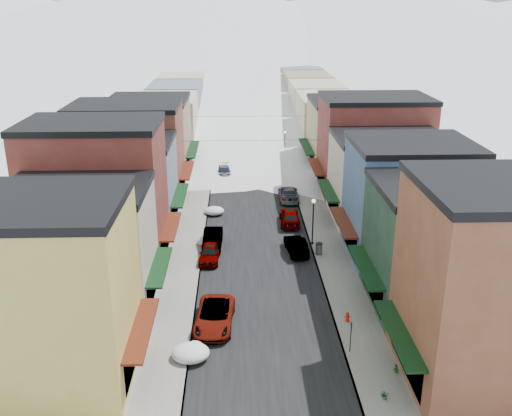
{
  "coord_description": "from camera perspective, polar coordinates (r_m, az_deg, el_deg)",
  "views": [
    {
      "loc": [
        -1.81,
        -25.71,
        21.61
      ],
      "look_at": [
        0.0,
        26.13,
        2.77
      ],
      "focal_mm": 40.0,
      "sensor_mm": 36.0,
      "label": 1
    }
  ],
  "objects": [
    {
      "name": "bldg_r_brick_far",
      "position": [
        68.52,
        11.63,
        6.17
      ],
      "size": [
        13.3,
        9.2,
        11.5
      ],
      "color": "maroon",
      "rests_on": "ground"
    },
    {
      "name": "curb_right",
      "position": [
        88.64,
        2.51,
        5.88
      ],
      "size": [
        0.1,
        160.0,
        0.15
      ],
      "primitive_type": "cube",
      "color": "slate",
      "rests_on": "ground"
    },
    {
      "name": "sidewalk_right",
      "position": [
        88.78,
        3.52,
        5.88
      ],
      "size": [
        3.2,
        160.0,
        0.15
      ],
      "primitive_type": "cube",
      "color": "gray",
      "rests_on": "ground"
    },
    {
      "name": "overhead_cables",
      "position": [
        74.84,
        -0.58,
        8.08
      ],
      "size": [
        16.4,
        15.04,
        0.04
      ],
      "color": "black",
      "rests_on": "ground"
    },
    {
      "name": "curb_left",
      "position": [
        88.44,
        -4.06,
        5.82
      ],
      "size": [
        0.1,
        160.0,
        0.15
      ],
      "primitive_type": "cube",
      "color": "slate",
      "rests_on": "ground"
    },
    {
      "name": "bldg_l_brick_near",
      "position": [
        50.13,
        -15.61,
        1.37
      ],
      "size": [
        12.3,
        8.2,
        12.5
      ],
      "color": "maroon",
      "rests_on": "ground"
    },
    {
      "name": "parking_sign",
      "position": [
        38.07,
        9.47,
        -12.39
      ],
      "size": [
        0.06,
        0.3,
        2.16
      ],
      "color": "black",
      "rests_on": "sidewalk_right"
    },
    {
      "name": "distant_blocks",
      "position": [
        110.15,
        -1.05,
        10.76
      ],
      "size": [
        34.0,
        55.0,
        8.0
      ],
      "color": "gray",
      "rests_on": "ground"
    },
    {
      "name": "bldg_r_brick_near",
      "position": [
        36.06,
        23.89,
        -7.09
      ],
      "size": [
        12.3,
        9.2,
        12.5
      ],
      "color": "brown",
      "rests_on": "ground"
    },
    {
      "name": "bldg_r_green",
      "position": [
        43.95,
        18.17,
        -3.64
      ],
      "size": [
        11.3,
        9.2,
        9.5
      ],
      "color": "#1B3927",
      "rests_on": "ground"
    },
    {
      "name": "car_silver_wagon",
      "position": [
        74.62,
        -3.22,
        3.64
      ],
      "size": [
        2.15,
        4.76,
        1.35
      ],
      "primitive_type": "imported",
      "rotation": [
        0.0,
        0.0,
        0.06
      ],
      "color": "#A5A9AD",
      "rests_on": "ground"
    },
    {
      "name": "bldg_l_grayblue",
      "position": [
        58.44,
        -13.15,
        2.41
      ],
      "size": [
        11.3,
        9.2,
        9.0
      ],
      "color": "gray",
      "rests_on": "ground"
    },
    {
      "name": "sidewalk_left",
      "position": [
        88.51,
        -5.07,
        5.8
      ],
      "size": [
        3.2,
        160.0,
        0.15
      ],
      "primitive_type": "cube",
      "color": "gray",
      "rests_on": "ground"
    },
    {
      "name": "bldg_l_tan",
      "position": [
        76.41,
        -10.6,
        7.07
      ],
      "size": [
        11.3,
        11.2,
        10.0
      ],
      "color": "#8E795D",
      "rests_on": "ground"
    },
    {
      "name": "car_lane_white",
      "position": [
        90.51,
        -0.01,
        6.71
      ],
      "size": [
        3.59,
        6.46,
        1.71
      ],
      "primitive_type": "imported",
      "rotation": [
        0.0,
        0.0,
        3.02
      ],
      "color": "silver",
      "rests_on": "ground"
    },
    {
      "name": "planter_far",
      "position": [
        37.31,
        13.81,
        -15.32
      ],
      "size": [
        0.42,
        0.42,
        0.54
      ],
      "primitive_type": "imported",
      "rotation": [
        0.0,
        0.0,
        0.94
      ],
      "color": "#2F5C2A",
      "rests_on": "sidewalk_right"
    },
    {
      "name": "bldg_r_cream",
      "position": [
        60.31,
        13.0,
        2.96
      ],
      "size": [
        12.3,
        9.2,
        9.0
      ],
      "color": "beige",
      "rests_on": "ground"
    },
    {
      "name": "car_white_suv",
      "position": [
        40.89,
        -4.16,
        -10.73
      ],
      "size": [
        2.98,
        5.76,
        1.55
      ],
      "primitive_type": "imported",
      "rotation": [
        0.0,
        0.0,
        -0.07
      ],
      "color": "silver",
      "rests_on": "ground"
    },
    {
      "name": "car_silver_sedan",
      "position": [
        50.6,
        -4.66,
        -4.48
      ],
      "size": [
        1.97,
        4.37,
        1.46
      ],
      "primitive_type": "imported",
      "rotation": [
        0.0,
        0.0,
        -0.06
      ],
      "color": "#A1A3A9",
      "rests_on": "ground"
    },
    {
      "name": "bldg_l_cream",
      "position": [
        43.29,
        -17.11,
        -3.89
      ],
      "size": [
        11.3,
        8.2,
        9.5
      ],
      "color": "beige",
      "rests_on": "ground"
    },
    {
      "name": "mountain_ridge",
      "position": [
        303.49,
        -5.62,
        18.5
      ],
      "size": [
        670.0,
        340.0,
        34.0
      ],
      "color": "silver",
      "rests_on": "ground"
    },
    {
      "name": "car_black_sedan",
      "position": [
        65.76,
        3.27,
        1.47
      ],
      "size": [
        2.34,
        5.52,
        1.59
      ],
      "primitive_type": "imported",
      "rotation": [
        0.0,
        0.0,
        3.12
      ],
      "color": "black",
      "rests_on": "ground"
    },
    {
      "name": "snow_pile_far",
      "position": [
        61.39,
        -4.18,
        -0.27
      ],
      "size": [
        2.13,
        2.51,
        0.9
      ],
      "color": "white",
      "rests_on": "ground"
    },
    {
      "name": "bldg_r_blue",
      "position": [
        51.72,
        14.98,
        0.83
      ],
      "size": [
        11.3,
        9.2,
        10.5
      ],
      "color": "#3E618D",
      "rests_on": "ground"
    },
    {
      "name": "streetlamp_far",
      "position": [
        83.22,
        2.91,
        6.73
      ],
      "size": [
        0.32,
        0.32,
        3.87
      ],
      "color": "black",
      "rests_on": "sidewalk_right"
    },
    {
      "name": "snow_pile_mid",
      "position": [
        53.85,
        -4.8,
        -3.28
      ],
      "size": [
        2.09,
        2.48,
        0.88
      ],
      "color": "white",
      "rests_on": "ground"
    },
    {
      "name": "ground",
      "position": [
        33.64,
        1.65,
        -20.02
      ],
      "size": [
        600.0,
        600.0,
        0.0
      ],
      "primitive_type": "plane",
      "color": "gray",
      "rests_on": "ground"
    },
    {
      "name": "car_dark_hatch",
      "position": [
        53.21,
        -4.36,
        -3.13
      ],
      "size": [
        1.81,
        4.86,
        1.59
      ],
      "primitive_type": "imported",
      "rotation": [
        0.0,
        0.0,
        -0.03
      ],
      "color": "black",
      "rests_on": "ground"
    },
    {
      "name": "bldg_l_brick_far",
      "position": [
        66.87,
        -12.67,
        5.54
      ],
      "size": [
        13.3,
        9.2,
        11.0
      ],
      "color": "brown",
      "rests_on": "ground"
    },
    {
      "name": "car_lane_silver",
      "position": [
        89.41,
        -2.18,
        6.41
      ],
      "size": [
        1.87,
        4.13,
        1.37
      ],
      "primitive_type": "imported",
      "rotation": [
        0.0,
        0.0,
        -0.06
      ],
      "color": "gray",
      "rests_on": "ground"
    },
    {
      "name": "planter_near",
      "position": [
        35.1,
        12.73,
        -17.76
      ],
      "size": [
        0.56,
        0.51,
        0.53
      ],
      "primitive_type": "imported",
      "rotation": [
        0.0,
        0.0,
        -0.23
      ],
      "color": "#316D34",
      "rests_on": "sidewalk_right"
    },
    {
      "name": "car_green_sedan",
      "position": [
        52.02,
        4.04,
        -3.75
      ],
      "size": [
        2.04,
        4.6,
        1.47
      ],
      "primitive_type": "imported",
      "rotation": [
        0.0,
        0.0,
        3.25
      ],
      "color": "black",
      "rests_on": "ground"
    },
    {
      "name": "fire_hydrant",
      "position": [
        41.74,
        9.12,
        -10.73
      ],
      "size": [
        0.43,
        0.32,
        0.74
      ],
      "color": "red",
      "rests_on": "sidewalk_right"
    },
    {
      "name": "car_gray_suv",
      "position": [
        58.59,
        3.39,
        -0.85
      ],
      "size": [
        2.1,
        4.94,
        1.66
      ],
      "primitive_type": "imported",
      "rotation": [
        0.0,
        0.0,
        3.11
      ],
      "color": "gray",
      "rests_on": "ground"
    },
    {
      "name": "snow_pile_near",
      "position": [
        37.8,
        -6.52,
        -14.14
      ],
      "size": [
        2.44,
        2.7,
        1.03
      ],
      "color": "white",
      "rests_on": "ground"
    },
    {
      "name": "streetlamp_near",
      "position": [
        52.97,
        5.74,
        -0.79
      ],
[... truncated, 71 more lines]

